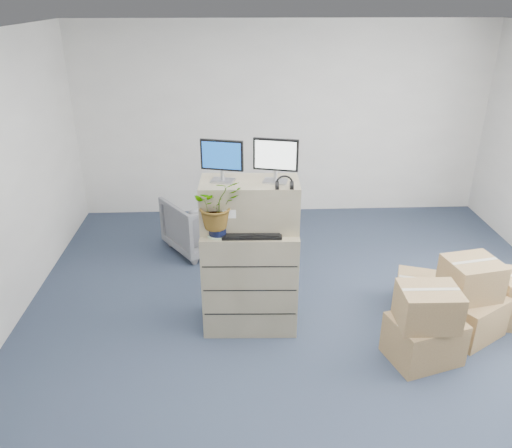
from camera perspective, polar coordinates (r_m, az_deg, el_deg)
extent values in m
plane|color=#273446|center=(4.88, 6.70, -14.78)|extent=(7.00, 7.00, 0.00)
cube|color=silver|center=(7.44, 3.11, 11.65)|extent=(6.00, 0.02, 2.80)
cube|color=gray|center=(4.99, -0.69, -6.08)|extent=(0.94, 0.59, 1.07)
cube|color=gray|center=(4.69, -0.73, 2.28)|extent=(0.93, 0.49, 0.46)
cube|color=#99999E|center=(4.61, -3.84, 4.98)|extent=(0.24, 0.20, 0.01)
cylinder|color=#99999E|center=(4.59, -3.86, 5.61)|extent=(0.03, 0.03, 0.09)
cube|color=black|center=(4.53, -3.93, 7.86)|extent=(0.39, 0.13, 0.28)
cube|color=navy|center=(4.52, -3.98, 7.80)|extent=(0.35, 0.10, 0.24)
cube|color=#99999E|center=(4.59, 2.22, 4.92)|extent=(0.25, 0.21, 0.01)
cylinder|color=#99999E|center=(4.57, 2.23, 5.58)|extent=(0.04, 0.04, 0.10)
cube|color=black|center=(4.51, 2.27, 7.92)|extent=(0.40, 0.13, 0.29)
cube|color=silver|center=(4.49, 2.24, 7.87)|extent=(0.36, 0.10, 0.25)
torus|color=black|center=(4.42, 3.27, 4.63)|extent=(0.16, 0.02, 0.16)
cube|color=black|center=(4.60, -0.48, -1.11)|extent=(0.55, 0.24, 0.03)
ellipsoid|color=silver|center=(4.65, 3.00, -0.80)|extent=(0.11, 0.08, 0.03)
cylinder|color=gray|center=(4.70, 0.60, 1.20)|extent=(0.08, 0.08, 0.28)
cube|color=silver|center=(4.74, -1.39, -0.35)|extent=(0.06, 0.05, 0.02)
cube|color=black|center=(4.72, -1.39, 0.32)|extent=(0.05, 0.02, 0.11)
cube|color=black|center=(4.87, 3.83, 0.60)|extent=(0.23, 0.19, 0.06)
cube|color=#4485EA|center=(4.82, 3.48, 1.30)|extent=(0.26, 0.18, 0.09)
cylinder|color=#A6C19B|center=(4.61, -4.38, -1.23)|extent=(0.20, 0.20, 0.02)
cylinder|color=black|center=(4.58, -4.41, -0.41)|extent=(0.17, 0.17, 0.13)
imported|color=#1F5117|center=(4.50, -4.48, 1.78)|extent=(0.54, 0.57, 0.37)
imported|color=#5A5B5F|center=(6.55, -6.39, 0.38)|extent=(1.06, 1.04, 0.80)
cube|color=#886141|center=(4.95, 18.63, -12.35)|extent=(0.73, 0.63, 0.43)
cube|color=#886141|center=(5.43, 23.33, -9.59)|extent=(0.74, 0.70, 0.42)
cube|color=#886141|center=(5.65, 18.52, -7.64)|extent=(0.68, 0.65, 0.37)
cube|color=#886141|center=(4.68, 19.06, -8.92)|extent=(0.52, 0.42, 0.36)
cube|color=#886141|center=(5.25, 23.38, -5.71)|extent=(0.55, 0.51, 0.38)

